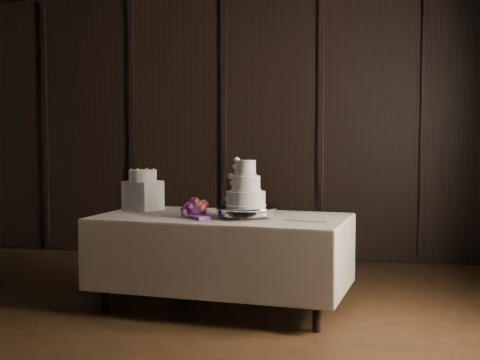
% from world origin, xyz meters
% --- Properties ---
extents(room, '(6.08, 7.08, 3.08)m').
position_xyz_m(room, '(0.00, 0.00, 1.50)').
color(room, black).
rests_on(room, ground).
extents(display_table, '(2.09, 1.26, 0.76)m').
position_xyz_m(display_table, '(0.49, 1.22, 0.42)').
color(display_table, beige).
rests_on(display_table, ground).
extents(cake_stand, '(0.59, 0.59, 0.09)m').
position_xyz_m(cake_stand, '(0.71, 1.11, 0.81)').
color(cake_stand, silver).
rests_on(cake_stand, display_table).
extents(wedding_cake, '(0.35, 0.30, 0.36)m').
position_xyz_m(wedding_cake, '(0.68, 1.10, 0.99)').
color(wedding_cake, white).
rests_on(wedding_cake, cake_stand).
extents(bouquet, '(0.47, 0.47, 0.18)m').
position_xyz_m(bouquet, '(0.31, 1.09, 0.82)').
color(bouquet, '#E94F53').
rests_on(bouquet, display_table).
extents(box_pedestal, '(0.34, 0.34, 0.25)m').
position_xyz_m(box_pedestal, '(-0.27, 1.50, 0.89)').
color(box_pedestal, white).
rests_on(box_pedestal, display_table).
extents(small_cake, '(0.30, 0.30, 0.10)m').
position_xyz_m(small_cake, '(-0.27, 1.50, 1.06)').
color(small_cake, white).
rests_on(small_cake, box_pedestal).
extents(cake_knife, '(0.35, 0.18, 0.01)m').
position_xyz_m(cake_knife, '(1.14, 0.98, 0.77)').
color(cake_knife, silver).
rests_on(cake_knife, display_table).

